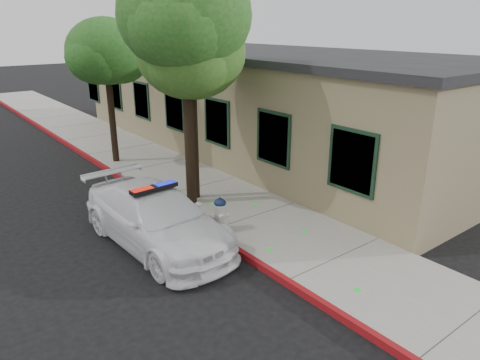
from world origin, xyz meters
name	(u,v)px	position (x,y,z in m)	size (l,w,h in m)	color
ground	(286,287)	(0.00, 0.00, 0.00)	(120.00, 120.00, 0.00)	black
sidewalk	(254,218)	(1.60, 3.00, 0.07)	(3.20, 60.00, 0.15)	gray
red_curb	(209,233)	(0.06, 3.00, 0.08)	(0.14, 60.00, 0.16)	maroon
clapboard_building	(257,100)	(6.69, 9.00, 2.13)	(7.30, 20.89, 4.24)	#887B59
police_car	(156,217)	(-1.21, 3.43, 0.72)	(2.27, 5.07, 1.56)	white
fire_hydrant	(220,214)	(0.35, 2.87, 0.60)	(0.51, 0.45, 0.89)	silver
street_tree_near	(192,57)	(1.11, 5.24, 4.38)	(3.10, 3.16, 5.67)	black
street_tree_mid	(184,22)	(0.79, 5.02, 5.31)	(3.59, 3.71, 6.85)	black
street_tree_far	(107,55)	(0.72, 10.42, 4.19)	(3.11, 2.84, 5.38)	black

